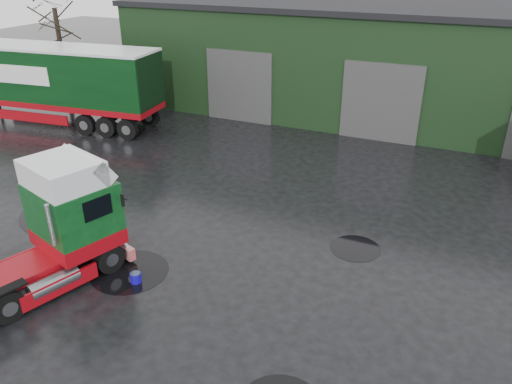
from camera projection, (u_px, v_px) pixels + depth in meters
ground at (216, 271)px, 15.52m from camera, size 100.00×100.00×0.00m
warehouse at (404, 58)px, 29.77m from camera, size 32.40×12.40×6.30m
hero_tractor at (21, 235)px, 13.94m from camera, size 4.18×6.37×3.66m
trailer_left at (41, 84)px, 27.96m from camera, size 14.38×4.50×4.39m
wash_bucket at (136, 278)px, 14.94m from camera, size 0.34×0.34×0.31m
tree_left at (59, 38)px, 29.79m from camera, size 4.40×4.40×8.50m
tree_back_a at (326, 8)px, 40.23m from camera, size 4.40×4.40×9.50m
puddle_0 at (130, 271)px, 15.49m from camera, size 2.42×2.42×0.01m
puddle_1 at (355, 248)px, 16.69m from camera, size 1.70×1.70×0.01m
puddle_2 at (71, 212)px, 19.02m from camera, size 3.76×3.76×0.01m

